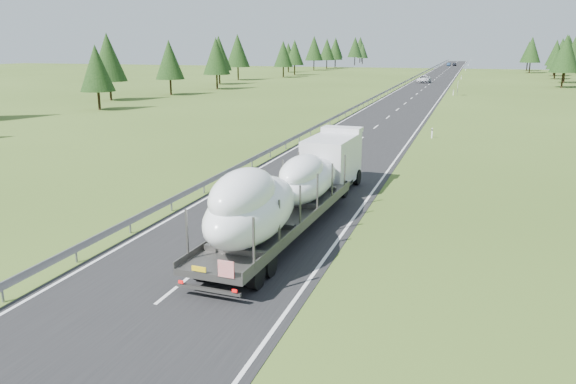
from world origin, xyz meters
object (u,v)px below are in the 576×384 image
(distant_van, at_px, (424,79))
(distant_car_blue, at_px, (449,64))
(highway_sign, at_px, (458,85))
(distant_car_dark, at_px, (454,64))
(boat_truck, at_px, (293,185))

(distant_van, bearing_deg, distant_car_blue, 92.54)
(highway_sign, relative_size, distant_car_dark, 0.66)
(highway_sign, xyz_separation_m, distant_van, (-8.87, 33.89, -0.98))
(highway_sign, height_order, distant_van, highway_sign)
(highway_sign, distance_m, boat_truck, 80.83)
(distant_car_dark, bearing_deg, distant_van, -96.65)
(highway_sign, bearing_deg, boat_truck, -93.69)
(boat_truck, bearing_deg, distant_van, 91.84)
(distant_car_dark, bearing_deg, distant_car_blue, -163.16)
(distant_van, bearing_deg, boat_truck, -85.42)
(highway_sign, distance_m, distant_car_dark, 147.69)
(boat_truck, relative_size, distant_van, 3.34)
(distant_car_dark, bearing_deg, highway_sign, -92.90)
(distant_car_dark, height_order, distant_car_blue, distant_car_dark)
(boat_truck, distance_m, distant_car_dark, 228.22)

